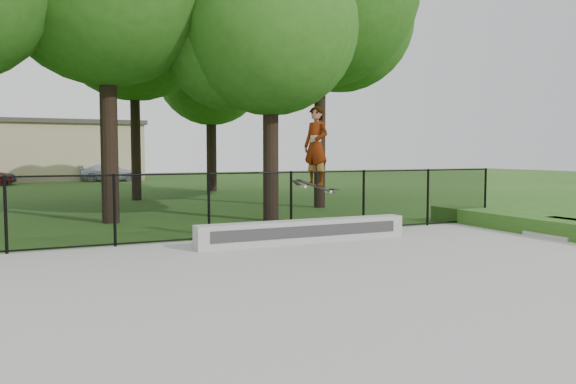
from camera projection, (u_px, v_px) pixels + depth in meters
name	position (u px, v px, depth m)	size (l,w,h in m)	color
ground	(346.00, 311.00, 7.04)	(100.00, 100.00, 0.00)	#2B5217
concrete_slab	(346.00, 309.00, 7.04)	(14.00, 12.00, 0.06)	#A4A49F
grind_ledge	(304.00, 231.00, 12.01)	(4.79, 0.40, 0.49)	#B8B7B2
car_c	(111.00, 173.00, 39.12)	(1.68, 3.80, 1.20)	#A9B3C0
skater_airborne	(316.00, 147.00, 11.71)	(0.80, 0.71, 1.87)	black
chainlink_fence	(209.00, 206.00, 12.33)	(16.06, 0.06, 1.50)	black
concrete_steps	(564.00, 231.00, 12.92)	(1.07, 1.20, 0.45)	#A4A49F
tree_row	(146.00, 8.00, 19.17)	(20.94, 18.30, 11.36)	black
distant_building	(53.00, 150.00, 40.47)	(12.40, 6.40, 4.30)	tan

